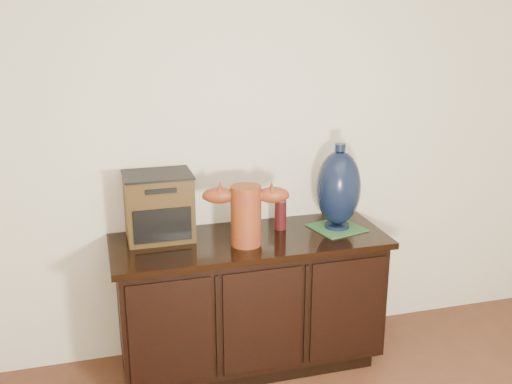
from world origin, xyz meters
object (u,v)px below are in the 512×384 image
object	(u,v)px
sideboard	(250,301)
tv_radio	(159,206)
terracotta_vessel	(246,212)
spray_can	(280,213)
lamp_base	(338,188)

from	to	relation	value
sideboard	tv_radio	bearing A→B (deg)	162.81
terracotta_vessel	tv_radio	distance (m)	0.47
sideboard	terracotta_vessel	distance (m)	0.55
sideboard	tv_radio	distance (m)	0.72
tv_radio	spray_can	xyz separation A→B (m)	(0.65, -0.05, -0.08)
tv_radio	lamp_base	bearing A→B (deg)	-8.01
tv_radio	spray_can	world-z (taller)	tv_radio
tv_radio	spray_can	bearing A→B (deg)	-4.77
lamp_base	tv_radio	bearing A→B (deg)	172.44
sideboard	terracotta_vessel	world-z (taller)	terracotta_vessel
sideboard	spray_can	distance (m)	0.51
tv_radio	spray_can	distance (m)	0.66
lamp_base	spray_can	distance (m)	0.34
spray_can	lamp_base	bearing A→B (deg)	-14.36
tv_radio	terracotta_vessel	bearing A→B (deg)	-28.21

